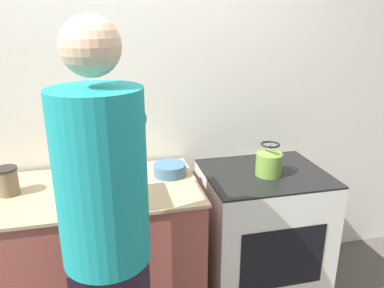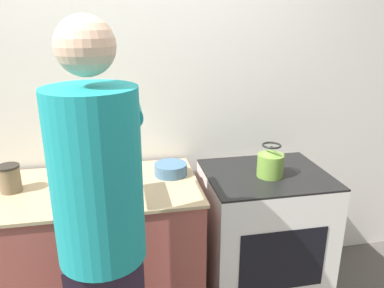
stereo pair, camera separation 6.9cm
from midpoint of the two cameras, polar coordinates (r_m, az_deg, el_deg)
The scene contains 9 objects.
wall_back at distance 2.41m, azimuth -11.38°, elevation 6.80°, with size 8.00×0.05×2.60m.
counter at distance 2.41m, azimuth -19.62°, elevation -16.38°, with size 1.57×0.68×0.88m.
oven at distance 2.52m, azimuth 9.65°, elevation -13.60°, with size 0.73×0.61×0.89m.
person at distance 1.60m, azimuth -14.24°, elevation -12.25°, with size 0.40×0.63×1.80m.
cutting_board at distance 2.18m, azimuth -15.48°, elevation -6.08°, with size 0.33×0.23×0.02m.
knife at distance 2.16m, azimuth -14.69°, elevation -5.94°, with size 0.22×0.06×0.01m.
kettle at distance 2.25m, azimuth 10.80°, elevation -2.68°, with size 0.15×0.15×0.20m.
bowl_prep at distance 2.25m, azimuth -4.30°, elevation -3.90°, with size 0.20×0.20×0.07m.
canister_jar at distance 2.24m, azimuth -27.15°, elevation -5.06°, with size 0.12×0.12×0.15m.
Camera 1 is at (-0.11, -1.63, 1.79)m, focal length 35.00 mm.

